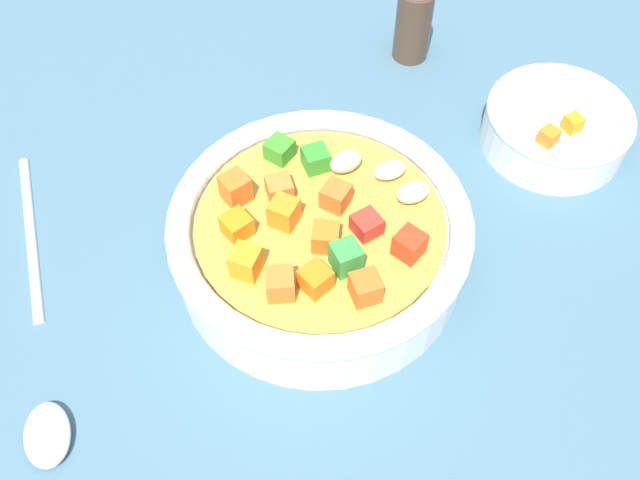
% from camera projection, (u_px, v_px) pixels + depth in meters
% --- Properties ---
extents(ground_plane, '(1.40, 1.40, 0.02)m').
position_uv_depth(ground_plane, '(320.00, 269.00, 0.45)').
color(ground_plane, '#42667A').
extents(soup_bowl_main, '(0.19, 0.19, 0.06)m').
position_uv_depth(soup_bowl_main, '(320.00, 236.00, 0.42)').
color(soup_bowl_main, white).
rests_on(soup_bowl_main, ground_plane).
extents(spoon, '(0.21, 0.14, 0.01)m').
position_uv_depth(spoon, '(39.00, 343.00, 0.40)').
color(spoon, silver).
rests_on(spoon, ground_plane).
extents(side_bowl_small, '(0.10, 0.10, 0.04)m').
position_uv_depth(side_bowl_small, '(556.00, 126.00, 0.49)').
color(side_bowl_small, white).
rests_on(side_bowl_small, ground_plane).
extents(pepper_shaker, '(0.03, 0.03, 0.08)m').
position_uv_depth(pepper_shaker, '(414.00, 15.00, 0.53)').
color(pepper_shaker, '#4C3828').
rests_on(pepper_shaker, ground_plane).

